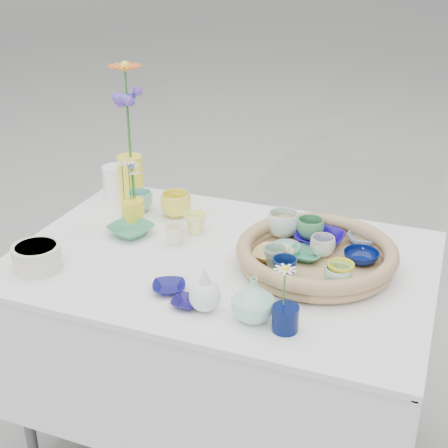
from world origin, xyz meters
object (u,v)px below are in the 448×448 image
(wicker_tray, at_px, (316,255))
(tall_vase_yellow, at_px, (131,178))
(display_table, at_px, (222,446))
(bud_vase_seafoam, at_px, (253,299))

(wicker_tray, relative_size, tall_vase_yellow, 2.79)
(display_table, distance_m, bud_vase_seafoam, 0.89)
(display_table, height_order, wicker_tray, wicker_tray)
(bud_vase_seafoam, bearing_deg, tall_vase_yellow, 139.13)
(display_table, height_order, tall_vase_yellow, tall_vase_yellow)
(display_table, distance_m, tall_vase_yellow, 1.02)
(bud_vase_seafoam, bearing_deg, wicker_tray, 75.30)
(display_table, bearing_deg, wicker_tray, 10.12)
(tall_vase_yellow, bearing_deg, wicker_tray, -18.33)
(display_table, bearing_deg, bud_vase_seafoam, -54.98)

